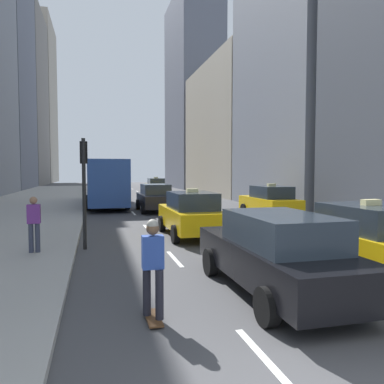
{
  "coord_description": "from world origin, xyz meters",
  "views": [
    {
      "loc": [
        -2.39,
        -2.48,
        2.56
      ],
      "look_at": [
        1.87,
        13.99,
        1.59
      ],
      "focal_mm": 35.0,
      "sensor_mm": 36.0,
      "label": 1
    }
  ],
  "objects_px": {
    "taxi_lead": "(191,214)",
    "taxi_third": "(156,186)",
    "taxi_second": "(270,201)",
    "traffic_light_pole": "(84,175)",
    "sedan_black_near": "(155,198)",
    "city_bus": "(106,181)",
    "pedestrian_mid_block": "(34,221)",
    "taxi_fourth": "(364,239)",
    "skateboarder": "(153,265)",
    "sedan_silver_behind": "(276,253)"
  },
  "relations": [
    {
      "from": "taxi_third",
      "to": "sedan_silver_behind",
      "type": "xyz_separation_m",
      "value": [
        -2.8,
        -33.6,
        -0.02
      ]
    },
    {
      "from": "taxi_third",
      "to": "traffic_light_pole",
      "type": "distance_m",
      "value": 28.77
    },
    {
      "from": "taxi_fourth",
      "to": "city_bus",
      "type": "distance_m",
      "value": 21.19
    },
    {
      "from": "taxi_lead",
      "to": "skateboarder",
      "type": "height_order",
      "value": "taxi_lead"
    },
    {
      "from": "taxi_lead",
      "to": "skateboarder",
      "type": "relative_size",
      "value": 2.52
    },
    {
      "from": "taxi_third",
      "to": "skateboarder",
      "type": "height_order",
      "value": "taxi_third"
    },
    {
      "from": "taxi_second",
      "to": "taxi_fourth",
      "type": "height_order",
      "value": "same"
    },
    {
      "from": "sedan_black_near",
      "to": "sedan_silver_behind",
      "type": "xyz_separation_m",
      "value": [
        0.0,
        -16.15,
        -0.01
      ]
    },
    {
      "from": "sedan_black_near",
      "to": "pedestrian_mid_block",
      "type": "relative_size",
      "value": 2.76
    },
    {
      "from": "taxi_lead",
      "to": "taxi_fourth",
      "type": "height_order",
      "value": "same"
    },
    {
      "from": "taxi_fourth",
      "to": "traffic_light_pole",
      "type": "relative_size",
      "value": 1.22
    },
    {
      "from": "taxi_fourth",
      "to": "traffic_light_pole",
      "type": "distance_m",
      "value": 8.47
    },
    {
      "from": "sedan_silver_behind",
      "to": "skateboarder",
      "type": "height_order",
      "value": "skateboarder"
    },
    {
      "from": "taxi_second",
      "to": "skateboarder",
      "type": "bearing_deg",
      "value": -123.72
    },
    {
      "from": "taxi_fourth",
      "to": "skateboarder",
      "type": "bearing_deg",
      "value": -164.17
    },
    {
      "from": "pedestrian_mid_block",
      "to": "sedan_silver_behind",
      "type": "bearing_deg",
      "value": -41.56
    },
    {
      "from": "taxi_second",
      "to": "sedan_black_near",
      "type": "distance_m",
      "value": 7.2
    },
    {
      "from": "traffic_light_pole",
      "to": "sedan_black_near",
      "type": "bearing_deg",
      "value": 69.34
    },
    {
      "from": "taxi_fourth",
      "to": "sedan_silver_behind",
      "type": "xyz_separation_m",
      "value": [
        -2.8,
        -0.79,
        -0.02
      ]
    },
    {
      "from": "taxi_lead",
      "to": "city_bus",
      "type": "relative_size",
      "value": 0.38
    },
    {
      "from": "sedan_black_near",
      "to": "traffic_light_pole",
      "type": "distance_m",
      "value": 11.3
    },
    {
      "from": "taxi_fourth",
      "to": "skateboarder",
      "type": "distance_m",
      "value": 5.69
    },
    {
      "from": "taxi_second",
      "to": "taxi_third",
      "type": "bearing_deg",
      "value": 97.26
    },
    {
      "from": "skateboarder",
      "to": "pedestrian_mid_block",
      "type": "xyz_separation_m",
      "value": [
        -2.69,
        5.51,
        0.1
      ]
    },
    {
      "from": "taxi_fourth",
      "to": "traffic_light_pole",
      "type": "height_order",
      "value": "traffic_light_pole"
    },
    {
      "from": "taxi_fourth",
      "to": "city_bus",
      "type": "height_order",
      "value": "city_bus"
    },
    {
      "from": "taxi_lead",
      "to": "taxi_fourth",
      "type": "xyz_separation_m",
      "value": [
        2.8,
        -6.28,
        0.0
      ]
    },
    {
      "from": "sedan_black_near",
      "to": "city_bus",
      "type": "bearing_deg",
      "value": 119.12
    },
    {
      "from": "taxi_lead",
      "to": "pedestrian_mid_block",
      "type": "height_order",
      "value": "taxi_lead"
    },
    {
      "from": "taxi_lead",
      "to": "traffic_light_pole",
      "type": "distance_m",
      "value": 4.46
    },
    {
      "from": "sedan_silver_behind",
      "to": "pedestrian_mid_block",
      "type": "xyz_separation_m",
      "value": [
        -5.36,
        4.75,
        0.2
      ]
    },
    {
      "from": "taxi_fourth",
      "to": "skateboarder",
      "type": "relative_size",
      "value": 2.52
    },
    {
      "from": "taxi_lead",
      "to": "pedestrian_mid_block",
      "type": "xyz_separation_m",
      "value": [
        -5.36,
        -2.31,
        0.19
      ]
    },
    {
      "from": "taxi_third",
      "to": "pedestrian_mid_block",
      "type": "bearing_deg",
      "value": -105.79
    },
    {
      "from": "taxi_second",
      "to": "traffic_light_pole",
      "type": "xyz_separation_m",
      "value": [
        -9.55,
        -5.95,
        1.53
      ]
    },
    {
      "from": "taxi_second",
      "to": "sedan_black_near",
      "type": "xyz_separation_m",
      "value": [
        -5.6,
        4.52,
        -0.0
      ]
    },
    {
      "from": "pedestrian_mid_block",
      "to": "taxi_lead",
      "type": "bearing_deg",
      "value": 23.36
    },
    {
      "from": "city_bus",
      "to": "pedestrian_mid_block",
      "type": "relative_size",
      "value": 7.04
    },
    {
      "from": "taxi_third",
      "to": "sedan_black_near",
      "type": "distance_m",
      "value": 17.67
    },
    {
      "from": "taxi_third",
      "to": "taxi_fourth",
      "type": "height_order",
      "value": "same"
    },
    {
      "from": "traffic_light_pole",
      "to": "sedan_silver_behind",
      "type": "bearing_deg",
      "value": -55.16
    },
    {
      "from": "sedan_silver_behind",
      "to": "city_bus",
      "type": "relative_size",
      "value": 0.43
    },
    {
      "from": "taxi_lead",
      "to": "sedan_black_near",
      "type": "bearing_deg",
      "value": 90.0
    },
    {
      "from": "taxi_fourth",
      "to": "taxi_lead",
      "type": "bearing_deg",
      "value": 114.04
    },
    {
      "from": "taxi_lead",
      "to": "taxi_third",
      "type": "xyz_separation_m",
      "value": [
        2.8,
        26.53,
        0.0
      ]
    },
    {
      "from": "skateboarder",
      "to": "taxi_third",
      "type": "bearing_deg",
      "value": 80.95
    },
    {
      "from": "city_bus",
      "to": "traffic_light_pole",
      "type": "height_order",
      "value": "traffic_light_pole"
    },
    {
      "from": "taxi_second",
      "to": "skateboarder",
      "type": "xyz_separation_m",
      "value": [
        -8.27,
        -12.39,
        0.08
      ]
    },
    {
      "from": "sedan_silver_behind",
      "to": "traffic_light_pole",
      "type": "bearing_deg",
      "value": 124.84
    },
    {
      "from": "taxi_lead",
      "to": "taxi_second",
      "type": "relative_size",
      "value": 1.0
    }
  ]
}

